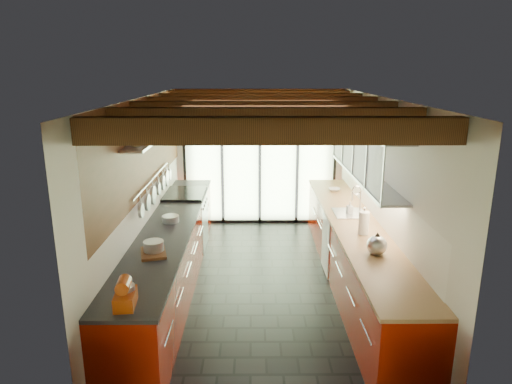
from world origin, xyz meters
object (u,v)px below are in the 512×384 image
stand_mixer (125,294)px  bowl (334,190)px  paper_towel (364,223)px  kettle (377,244)px  soap_bottle (350,208)px

stand_mixer → bowl: stand_mixer is taller
stand_mixer → paper_towel: 3.11m
kettle → soap_bottle: 1.48m
paper_towel → stand_mixer: bearing=-144.8°
kettle → soap_bottle: bearing=90.0°
paper_towel → soap_bottle: bearing=90.0°
soap_bottle → bowl: soap_bottle is taller
bowl → paper_towel: bearing=-90.0°
stand_mixer → kettle: stand_mixer is taller
soap_bottle → paper_towel: bearing=-90.0°
kettle → bowl: size_ratio=1.58×
kettle → paper_towel: paper_towel is taller
kettle → bowl: (0.00, 2.76, -0.10)m
bowl → stand_mixer: bearing=-123.0°
stand_mixer → kettle: bearing=24.3°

